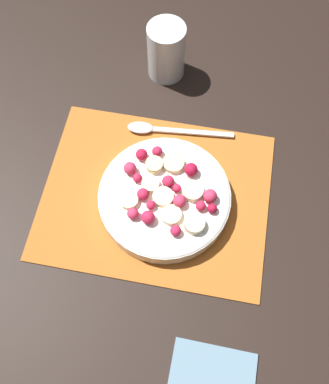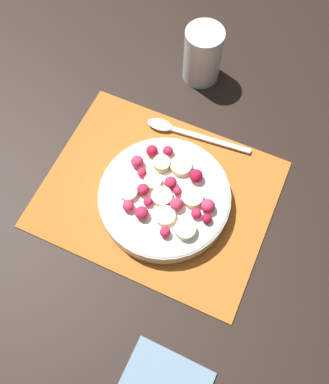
{
  "view_description": "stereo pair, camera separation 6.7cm",
  "coord_description": "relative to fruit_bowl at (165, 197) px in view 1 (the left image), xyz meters",
  "views": [
    {
      "loc": [
        -0.07,
        0.28,
        0.65
      ],
      "look_at": [
        -0.02,
        0.01,
        0.04
      ],
      "focal_mm": 40.0,
      "sensor_mm": 36.0,
      "label": 1
    },
    {
      "loc": [
        -0.13,
        0.26,
        0.65
      ],
      "look_at": [
        -0.02,
        0.01,
        0.04
      ],
      "focal_mm": 40.0,
      "sensor_mm": 36.0,
      "label": 2
    }
  ],
  "objects": [
    {
      "name": "drinking_glass",
      "position": [
        0.05,
        -0.27,
        0.03
      ],
      "size": [
        0.07,
        0.07,
        0.11
      ],
      "color": "white",
      "rests_on": "ground_plane"
    },
    {
      "name": "ground_plane",
      "position": [
        0.02,
        -0.01,
        -0.03
      ],
      "size": [
        3.0,
        3.0,
        0.0
      ],
      "primitive_type": "plane",
      "color": "black"
    },
    {
      "name": "placemat",
      "position": [
        0.02,
        -0.01,
        -0.02
      ],
      "size": [
        0.37,
        0.3,
        0.01
      ],
      "color": "#B26023",
      "rests_on": "ground_plane"
    },
    {
      "name": "spoon",
      "position": [
        0.03,
        -0.13,
        -0.02
      ],
      "size": [
        0.19,
        0.03,
        0.01
      ],
      "rotation": [
        0.0,
        0.0,
        6.37
      ],
      "color": "silver",
      "rests_on": "placemat"
    },
    {
      "name": "fruit_bowl",
      "position": [
        0.0,
        0.0,
        0.0
      ],
      "size": [
        0.21,
        0.21,
        0.05
      ],
      "color": "silver",
      "rests_on": "placemat"
    }
  ]
}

